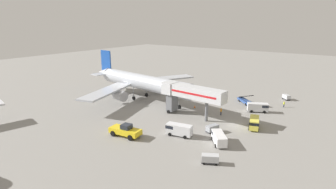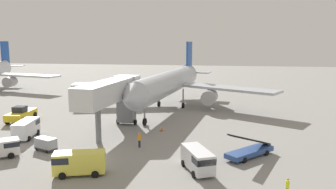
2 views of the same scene
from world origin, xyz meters
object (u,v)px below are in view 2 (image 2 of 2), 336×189
at_px(ground_crew_worker_foreground, 139,139).
at_px(safety_cone_alpha, 162,128).
at_px(pushback_tug, 21,114).
at_px(service_van_near_right, 78,162).
at_px(baggage_cart_outer_right, 46,144).
at_px(ground_crew_worker_midground, 287,187).
at_px(jet_bridge, 113,93).
at_px(service_van_mid_left, 27,128).
at_px(airplane_at_gate, 170,83).
at_px(belt_loader_truck, 250,150).
at_px(service_van_outer_left, 198,159).

relative_size(ground_crew_worker_foreground, safety_cone_alpha, 2.64).
relative_size(pushback_tug, service_van_near_right, 1.29).
distance_m(baggage_cart_outer_right, ground_crew_worker_foreground, 10.95).
bearing_deg(ground_crew_worker_midground, safety_cone_alpha, 127.00).
xyz_separation_m(jet_bridge, safety_cone_alpha, (6.45, 1.97, -5.26)).
height_order(pushback_tug, safety_cone_alpha, pushback_tug).
relative_size(service_van_near_right, baggage_cart_outer_right, 1.80).
bearing_deg(service_van_mid_left, ground_crew_worker_midground, -21.62).
height_order(jet_bridge, ground_crew_worker_midground, jet_bridge).
xyz_separation_m(pushback_tug, ground_crew_worker_midground, (37.40, -20.61, -0.29)).
distance_m(service_van_mid_left, safety_cone_alpha, 18.26).
xyz_separation_m(jet_bridge, ground_crew_worker_midground, (20.47, -16.64, -4.75)).
height_order(jet_bridge, pushback_tug, jet_bridge).
xyz_separation_m(airplane_at_gate, belt_loader_truck, (13.19, -26.10, -4.15)).
height_order(service_van_mid_left, ground_crew_worker_foreground, service_van_mid_left).
bearing_deg(airplane_at_gate, service_van_outer_left, -75.87).
bearing_deg(service_van_near_right, airplane_at_gate, 84.37).
bearing_deg(service_van_near_right, ground_crew_worker_midground, -4.51).
height_order(pushback_tug, service_van_near_right, pushback_tug).
distance_m(airplane_at_gate, service_van_near_right, 34.41).
bearing_deg(service_van_outer_left, service_van_near_right, -166.15).
relative_size(airplane_at_gate, belt_loader_truck, 7.21).
bearing_deg(service_van_mid_left, airplane_at_gate, 56.08).
height_order(airplane_at_gate, baggage_cart_outer_right, airplane_at_gate).
distance_m(service_van_outer_left, baggage_cart_outer_right, 18.42).
height_order(service_van_mid_left, safety_cone_alpha, service_van_mid_left).
xyz_separation_m(ground_crew_worker_foreground, ground_crew_worker_midground, (15.25, -10.69, -0.13)).
bearing_deg(jet_bridge, service_van_outer_left, -44.07).
xyz_separation_m(airplane_at_gate, ground_crew_worker_foreground, (0.30, -24.85, -3.92)).
relative_size(airplane_at_gate, pushback_tug, 6.47).
xyz_separation_m(pushback_tug, ground_crew_worker_foreground, (22.15, -9.92, -0.16)).
bearing_deg(safety_cone_alpha, ground_crew_worker_midground, -53.00).
distance_m(belt_loader_truck, ground_crew_worker_foreground, 12.96).
bearing_deg(jet_bridge, service_van_near_right, -84.11).
bearing_deg(service_van_outer_left, airplane_at_gate, 104.13).
distance_m(service_van_outer_left, safety_cone_alpha, 15.72).
relative_size(belt_loader_truck, baggage_cart_outer_right, 2.08).
bearing_deg(baggage_cart_outer_right, jet_bridge, 59.42).
bearing_deg(service_van_outer_left, pushback_tug, 151.18).
xyz_separation_m(service_van_outer_left, service_van_near_right, (-11.23, -2.77, 0.02)).
distance_m(belt_loader_truck, baggage_cart_outer_right, 23.49).
xyz_separation_m(jet_bridge, service_van_outer_left, (12.79, -12.38, -4.35)).
distance_m(jet_bridge, service_van_outer_left, 18.33).
distance_m(belt_loader_truck, service_van_outer_left, 7.44).
distance_m(belt_loader_truck, service_van_near_right, 18.37).
xyz_separation_m(belt_loader_truck, baggage_cart_outer_right, (-23.42, -1.77, 0.09)).
bearing_deg(service_van_outer_left, jet_bridge, 135.93).
distance_m(airplane_at_gate, jet_bridge, 19.54).
xyz_separation_m(service_van_mid_left, service_van_near_right, (12.24, -10.85, -0.03)).
relative_size(baggage_cart_outer_right, ground_crew_worker_midground, 1.75).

